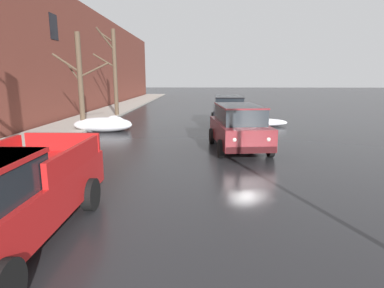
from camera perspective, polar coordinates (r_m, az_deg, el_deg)
name	(u,v)px	position (r m, az deg, el deg)	size (l,w,h in m)	color
left_sidewalk_slab	(48,135)	(17.78, -24.17, 1.51)	(3.11, 80.00, 0.13)	#A8A399
snow_bank_near_corner_left	(106,123)	(19.14, -14.94, 3.62)	(3.17, 1.42, 0.75)	white
snow_bank_along_left_kerb	(262,122)	(20.04, 12.34, 3.78)	(2.92, 1.30, 0.54)	white
snow_bank_mid_block_left	(102,125)	(18.14, -15.68, 3.28)	(3.18, 1.17, 0.77)	white
bare_tree_mid_block	(80,80)	(18.30, -19.25, 10.60)	(2.80, 1.61, 5.21)	#4C3D2D
bare_tree_far_down_block	(114,70)	(25.07, -13.71, 12.61)	(1.91, 2.03, 6.35)	#4C3D2D
suv_maroon_parked_kerbside_close	(239,126)	(13.14, 8.29, 3.23)	(2.34, 4.42, 1.82)	maroon
suv_black_parked_kerbside_mid	(228,110)	(19.58, 6.46, 6.04)	(2.17, 4.73, 1.82)	black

